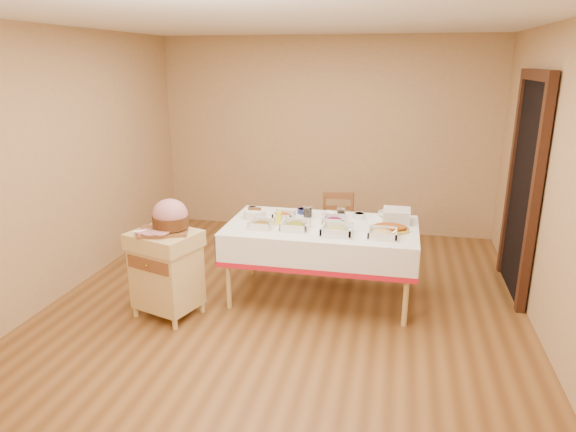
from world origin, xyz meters
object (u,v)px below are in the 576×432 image
object	(u,v)px
ham_on_board	(169,218)
mustard_bottle	(279,218)
plate_stack	(397,216)
dining_table	(322,241)
butcher_cart	(166,269)
preserve_jar_left	(308,212)
bread_basket	(255,214)
preserve_jar_right	(341,213)
dining_chair	(338,229)
brass_platter	(390,228)

from	to	relation	value
ham_on_board	mustard_bottle	xyz separation A→B (m)	(0.87, 0.54, -0.10)
plate_stack	dining_table	bearing A→B (deg)	-159.94
butcher_cart	preserve_jar_left	bearing A→B (deg)	38.21
preserve_jar_left	bread_basket	size ratio (longest dim) A/B	0.53
ham_on_board	mustard_bottle	size ratio (longest dim) A/B	2.85
ham_on_board	preserve_jar_right	size ratio (longest dim) A/B	4.13
dining_table	butcher_cart	bearing A→B (deg)	-153.36
bread_basket	plate_stack	bearing A→B (deg)	6.84
butcher_cart	dining_chair	world-z (taller)	dining_chair
dining_table	preserve_jar_left	size ratio (longest dim) A/B	15.55
dining_table	dining_chair	distance (m)	0.90
dining_table	plate_stack	bearing A→B (deg)	20.06
mustard_bottle	brass_platter	bearing A→B (deg)	2.62
ham_on_board	mustard_bottle	distance (m)	1.04
preserve_jar_right	bread_basket	size ratio (longest dim) A/B	0.49
preserve_jar_left	plate_stack	bearing A→B (deg)	1.24
bread_basket	butcher_cart	bearing A→B (deg)	-129.89
butcher_cart	mustard_bottle	distance (m)	1.15
preserve_jar_left	plate_stack	distance (m)	0.88
bread_basket	plate_stack	xyz separation A→B (m)	(1.39, 0.17, 0.02)
mustard_bottle	dining_table	bearing A→B (deg)	11.97
dining_chair	preserve_jar_right	distance (m)	0.72
butcher_cart	preserve_jar_left	distance (m)	1.50
butcher_cart	preserve_jar_right	world-z (taller)	preserve_jar_right
dining_table	ham_on_board	distance (m)	1.47
dining_chair	plate_stack	bearing A→B (deg)	-44.12
dining_chair	ham_on_board	bearing A→B (deg)	-131.48
dining_chair	mustard_bottle	size ratio (longest dim) A/B	5.30
mustard_bottle	preserve_jar_left	bearing A→B (deg)	55.17
plate_stack	bread_basket	bearing A→B (deg)	-173.16
dining_table	butcher_cart	size ratio (longest dim) A/B	2.26
dining_chair	preserve_jar_right	bearing A→B (deg)	-80.91
mustard_bottle	butcher_cart	bearing A→B (deg)	-147.82
ham_on_board	preserve_jar_right	xyz separation A→B (m)	(1.43, 0.90, -0.13)
dining_table	plate_stack	distance (m)	0.78
preserve_jar_right	plate_stack	xyz separation A→B (m)	(0.55, -0.02, 0.01)
brass_platter	bread_basket	bearing A→B (deg)	174.65
preserve_jar_right	bread_basket	bearing A→B (deg)	-167.76
ham_on_board	plate_stack	distance (m)	2.17
preserve_jar_left	bread_basket	xyz separation A→B (m)	(-0.52, -0.15, -0.01)
dining_table	brass_platter	xyz separation A→B (m)	(0.64, -0.04, 0.18)
dining_table	mustard_bottle	bearing A→B (deg)	-168.03
preserve_jar_left	preserve_jar_right	bearing A→B (deg)	6.14
ham_on_board	preserve_jar_left	world-z (taller)	ham_on_board
butcher_cart	preserve_jar_left	xyz separation A→B (m)	(1.14, 0.90, 0.35)
preserve_jar_left	dining_table	bearing A→B (deg)	-52.43
dining_table	preserve_jar_right	size ratio (longest dim) A/B	16.68
dining_chair	bread_basket	size ratio (longest dim) A/B	3.80
dining_chair	bread_basket	world-z (taller)	bread_basket
dining_table	butcher_cart	xyz separation A→B (m)	(-1.33, -0.67, -0.14)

